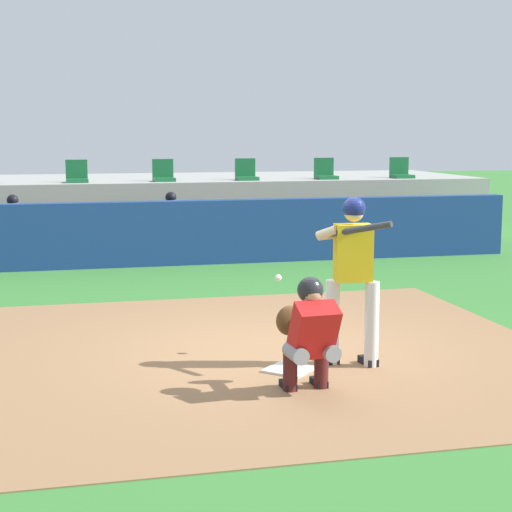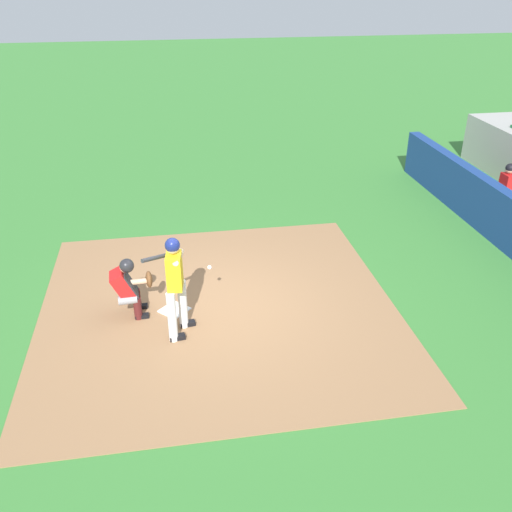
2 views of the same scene
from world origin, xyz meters
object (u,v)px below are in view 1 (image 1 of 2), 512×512
at_px(home_plate, 290,369).
at_px(stadium_seat_6, 401,172).
at_px(stadium_seat_4, 246,174).
at_px(stadium_seat_5, 325,173).
at_px(stadium_seat_2, 77,176).
at_px(stadium_seat_3, 164,175).
at_px(catcher_crouched, 309,331).
at_px(dugout_player_0, 13,228).
at_px(dugout_player_1, 172,224).
at_px(batter_at_plate, 352,270).

distance_m(home_plate, stadium_seat_6, 11.70).
distance_m(stadium_seat_4, stadium_seat_5, 1.86).
distance_m(home_plate, stadium_seat_4, 10.46).
bearing_deg(stadium_seat_4, stadium_seat_2, 180.00).
relative_size(stadium_seat_3, stadium_seat_6, 1.00).
xyz_separation_m(catcher_crouched, stadium_seat_5, (3.73, 10.91, 0.93)).
xyz_separation_m(dugout_player_0, dugout_player_1, (3.00, 0.00, 0.00)).
xyz_separation_m(dugout_player_0, stadium_seat_4, (4.96, 2.03, 0.86)).
relative_size(stadium_seat_2, stadium_seat_5, 1.00).
xyz_separation_m(dugout_player_1, stadium_seat_3, (0.10, 2.03, 0.86)).
distance_m(home_plate, dugout_player_1, 8.17).
bearing_deg(stadium_seat_5, stadium_seat_2, 180.00).
relative_size(batter_at_plate, stadium_seat_2, 3.76).
relative_size(home_plate, catcher_crouched, 0.25).
distance_m(stadium_seat_2, stadium_seat_5, 5.57).
height_order(batter_at_plate, stadium_seat_6, stadium_seat_6).
xyz_separation_m(stadium_seat_4, stadium_seat_6, (3.71, 0.00, 0.00)).
xyz_separation_m(dugout_player_1, stadium_seat_4, (1.96, 2.03, 0.86)).
relative_size(catcher_crouched, stadium_seat_6, 3.70).
bearing_deg(dugout_player_0, stadium_seat_2, 58.47).
height_order(dugout_player_0, dugout_player_1, same).
height_order(home_plate, dugout_player_1, dugout_player_1).
xyz_separation_m(dugout_player_1, stadium_seat_5, (3.82, 2.03, 0.86)).
bearing_deg(dugout_player_0, stadium_seat_5, 16.61).
bearing_deg(stadium_seat_2, stadium_seat_3, 0.00).
distance_m(batter_at_plate, dugout_player_1, 8.13).
xyz_separation_m(home_plate, dugout_player_0, (-3.11, 8.14, 0.65)).
relative_size(stadium_seat_5, stadium_seat_6, 1.00).
bearing_deg(dugout_player_1, stadium_seat_4, 46.04).
height_order(home_plate, batter_at_plate, batter_at_plate).
distance_m(dugout_player_0, dugout_player_1, 3.00).
height_order(batter_at_plate, stadium_seat_2, stadium_seat_2).
xyz_separation_m(batter_at_plate, stadium_seat_3, (-0.69, 10.12, 0.50)).
bearing_deg(home_plate, stadium_seat_4, 79.66).
xyz_separation_m(catcher_crouched, stadium_seat_3, (0.02, 10.91, 0.93)).
bearing_deg(home_plate, stadium_seat_5, 69.95).
relative_size(stadium_seat_2, stadium_seat_6, 1.00).
bearing_deg(stadium_seat_6, catcher_crouched, -117.13).
bearing_deg(stadium_seat_4, home_plate, -100.34).
height_order(stadium_seat_4, stadium_seat_6, same).
relative_size(catcher_crouched, stadium_seat_4, 3.70).
relative_size(stadium_seat_3, stadium_seat_5, 1.00).
distance_m(catcher_crouched, stadium_seat_4, 11.11).
xyz_separation_m(home_plate, dugout_player_1, (-0.10, 8.14, 0.65)).
bearing_deg(stadium_seat_5, stadium_seat_3, 180.00).
xyz_separation_m(catcher_crouched, stadium_seat_6, (5.59, 10.91, 0.93)).
height_order(home_plate, stadium_seat_2, stadium_seat_2).
height_order(batter_at_plate, dugout_player_0, batter_at_plate).
relative_size(dugout_player_1, stadium_seat_2, 2.71).
xyz_separation_m(stadium_seat_5, stadium_seat_6, (1.86, 0.00, 0.00)).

